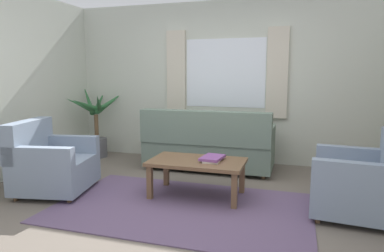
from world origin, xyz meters
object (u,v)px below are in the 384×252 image
(book_stack_on_table, at_px, (213,158))
(potted_plant, at_px, (96,124))
(armchair_left, at_px, (51,164))
(couch, at_px, (208,146))
(coffee_table, at_px, (197,165))
(armchair_right, at_px, (362,182))

(book_stack_on_table, height_order, potted_plant, potted_plant)
(armchair_left, xyz_separation_m, potted_plant, (-0.48, 1.77, 0.22))
(armchair_left, distance_m, potted_plant, 1.85)
(couch, bearing_deg, coffee_table, 98.27)
(armchair_right, distance_m, coffee_table, 1.75)
(coffee_table, distance_m, potted_plant, 2.64)
(couch, relative_size, potted_plant, 1.51)
(couch, height_order, potted_plant, potted_plant)
(couch, relative_size, armchair_right, 2.07)
(armchair_left, relative_size, coffee_table, 0.89)
(armchair_left, relative_size, potted_plant, 0.78)
(armchair_left, bearing_deg, coffee_table, -88.96)
(armchair_right, height_order, book_stack_on_table, armchair_right)
(potted_plant, bearing_deg, couch, -6.40)
(couch, relative_size, armchair_left, 1.94)
(couch, xyz_separation_m, book_stack_on_table, (0.35, -1.13, 0.10))
(armchair_left, relative_size, armchair_right, 1.07)
(armchair_right, distance_m, potted_plant, 4.24)
(couch, xyz_separation_m, potted_plant, (-2.06, 0.23, 0.20))
(armchair_left, relative_size, book_stack_on_table, 2.83)
(armchair_left, height_order, potted_plant, potted_plant)
(couch, bearing_deg, armchair_right, 147.46)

